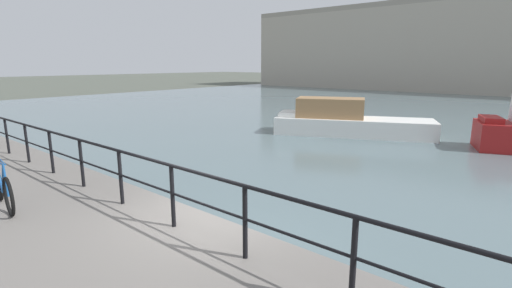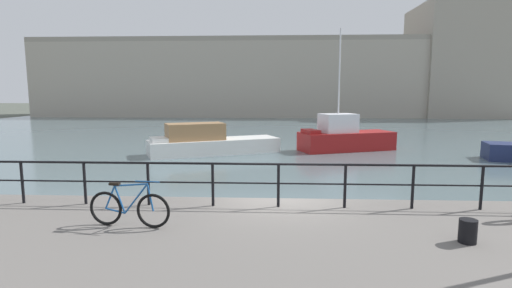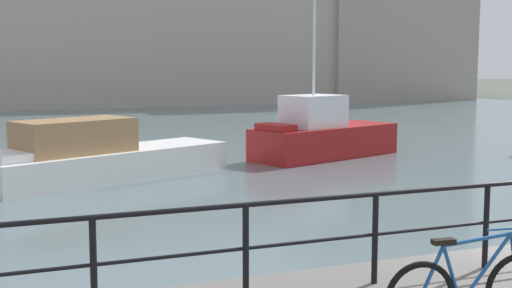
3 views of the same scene
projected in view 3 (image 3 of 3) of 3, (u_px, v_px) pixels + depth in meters
water_basin at (132, 128)px, 37.67m from camera, size 80.00×60.00×0.01m
harbor_building at (166, 33)px, 60.18m from camera, size 74.49×12.56×16.94m
moored_cabin_cruiser at (99, 157)px, 20.79m from camera, size 8.26×5.35×1.93m
moored_harbor_tender at (322, 135)px, 25.63m from camera, size 6.57×4.13×7.81m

